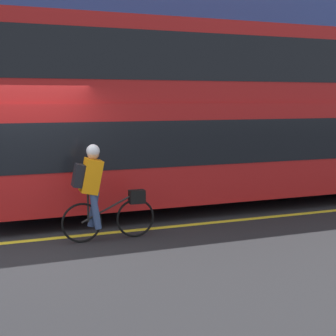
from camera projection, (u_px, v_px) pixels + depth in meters
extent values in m
plane|color=#232326|center=(20.00, 247.00, 7.25)|extent=(80.00, 80.00, 0.00)
cube|color=yellow|center=(19.00, 242.00, 7.52)|extent=(50.00, 0.14, 0.01)
cube|color=gray|center=(10.00, 182.00, 12.52)|extent=(60.00, 2.44, 0.15)
cube|color=#33478C|center=(0.00, 3.00, 13.09)|extent=(60.00, 0.30, 9.91)
cylinder|color=black|center=(96.00, 190.00, 9.38)|extent=(0.95, 0.30, 0.95)
cube|color=#B21919|center=(255.00, 146.00, 10.51)|extent=(11.74, 2.51, 1.91)
cube|color=black|center=(256.00, 135.00, 10.47)|extent=(11.27, 2.53, 0.84)
cube|color=#B21919|center=(257.00, 68.00, 10.26)|extent=(11.74, 2.41, 1.52)
cube|color=black|center=(257.00, 64.00, 10.25)|extent=(11.27, 2.43, 0.85)
torus|color=black|center=(135.00, 218.00, 7.74)|extent=(0.65, 0.04, 0.65)
torus|color=black|center=(82.00, 223.00, 7.44)|extent=(0.65, 0.04, 0.65)
cylinder|color=black|center=(109.00, 208.00, 7.56)|extent=(0.90, 0.03, 0.44)
cylinder|color=black|center=(88.00, 208.00, 7.44)|extent=(0.03, 0.03, 0.47)
cube|color=black|center=(137.00, 197.00, 7.70)|extent=(0.26, 0.16, 0.22)
cube|color=orange|center=(91.00, 176.00, 7.39)|extent=(0.37, 0.32, 0.58)
cube|color=black|center=(78.00, 176.00, 7.32)|extent=(0.21, 0.26, 0.38)
cylinder|color=#384C7A|center=(93.00, 209.00, 7.56)|extent=(0.21, 0.11, 0.58)
cylinder|color=#384C7A|center=(96.00, 211.00, 7.40)|extent=(0.19, 0.11, 0.58)
sphere|color=tan|center=(93.00, 154.00, 7.35)|extent=(0.19, 0.19, 0.19)
sphere|color=silver|center=(93.00, 151.00, 7.34)|extent=(0.21, 0.21, 0.21)
cylinder|color=#59595B|center=(86.00, 133.00, 12.92)|extent=(0.07, 0.07, 2.40)
cube|color=#1959B2|center=(85.00, 98.00, 12.74)|extent=(0.36, 0.02, 0.36)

